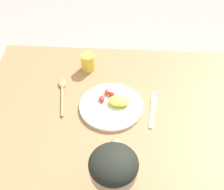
% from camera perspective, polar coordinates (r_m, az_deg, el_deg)
% --- Properties ---
extents(dining_table, '(1.30, 0.84, 0.74)m').
position_cam_1_polar(dining_table, '(1.47, 2.62, -4.40)').
color(dining_table, '#946944').
rests_on(dining_table, ground_plane).
extents(plate, '(0.28, 0.28, 0.05)m').
position_cam_1_polar(plate, '(1.41, 0.02, -1.82)').
color(plate, beige).
rests_on(plate, dining_table).
extents(fork, '(0.04, 0.22, 0.01)m').
position_cam_1_polar(fork, '(1.42, 7.15, -2.65)').
color(fork, silver).
rests_on(fork, dining_table).
extents(spoon, '(0.06, 0.23, 0.02)m').
position_cam_1_polar(spoon, '(1.50, -8.71, 0.64)').
color(spoon, '#B0884B').
rests_on(spoon, dining_table).
extents(drinking_cup, '(0.07, 0.07, 0.09)m').
position_cam_1_polar(drinking_cup, '(1.58, -4.27, 5.76)').
color(drinking_cup, gold).
rests_on(drinking_cup, dining_table).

